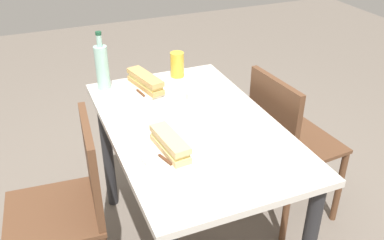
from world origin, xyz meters
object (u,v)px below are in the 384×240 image
Objects in this scene: baguette_sandwich_far at (145,81)px; knife_far at (137,90)px; knife_near at (159,155)px; chair_near at (286,141)px; olive_bowl at (194,95)px; beer_glass at (177,65)px; baguette_sandwich_near at (170,144)px; water_bottle at (102,66)px; chair_far at (72,203)px; plate_far at (146,88)px; plate_near at (170,152)px; dining_table at (192,148)px.

knife_far is at bearing 114.95° from baguette_sandwich_far.
chair_near is at bearing -71.81° from knife_near.
olive_bowl is (0.17, 0.45, 0.28)m from chair_near.
baguette_sandwich_far is 0.23m from beer_glass.
baguette_sandwich_near is 0.06m from knife_near.
beer_glass is (0.68, -0.29, 0.02)m from baguette_sandwich_near.
water_bottle is 2.21× the size of beer_glass.
baguette_sandwich_far reaches higher than knife_near.
plate_far is at bearing -48.79° from chair_far.
baguette_sandwich_near is at bearing 108.18° from chair_near.
chair_far is 0.48m from knife_near.
olive_bowl is at bearing -133.27° from plate_far.
water_bottle reaches higher than beer_glass.
chair_far is 3.66× the size of plate_near.
olive_bowl reaches higher than plate_far.
dining_table is 0.29m from olive_bowl.
beer_glass reaches higher than baguette_sandwich_far.
chair_near is (0.06, -1.11, 0.00)m from chair_far.
baguette_sandwich_near is at bearing 146.08° from olive_bowl.
plate_far is 1.34× the size of knife_far.
knife_near is at bearing 132.21° from dining_table.
beer_glass reaches higher than knife_near.
chair_far is 0.68m from plate_far.
chair_far reaches higher than baguette_sandwich_far.
chair_far is at bearing 109.22° from olive_bowl.
knife_far is (0.58, -0.08, 0.00)m from knife_near.
knife_far is at bearing -2.99° from baguette_sandwich_near.
plate_far is at bearing 46.73° from olive_bowl.
olive_bowl is (0.40, -0.27, 0.01)m from plate_near.
baguette_sandwich_near reaches higher than dining_table.
knife_near is at bearing 108.31° from baguette_sandwich_near.
water_bottle reaches higher than olive_bowl.
dining_table is at bearing -167.84° from plate_far.
olive_bowl reaches higher than knife_far.
olive_bowl is at bearing -126.56° from water_bottle.
plate_near is 0.04m from baguette_sandwich_near.
beer_glass is (0.09, -0.21, 0.02)m from baguette_sandwich_far.
chair_far reaches higher than plate_near.
baguette_sandwich_far is (0.60, -0.13, 0.03)m from knife_near.
baguette_sandwich_far is at bearing 12.16° from dining_table.
knife_far is 0.29m from olive_bowl.
dining_table is 0.30m from baguette_sandwich_near.
dining_table is 0.33m from knife_near.
knife_near is at bearing 167.74° from plate_far.
chair_far reaches higher than olive_bowl.
water_bottle is at bearing 28.65° from dining_table.
chair_far is 3.66× the size of plate_far.
baguette_sandwich_far is 0.06m from knife_far.
baguette_sandwich_near is 0.99× the size of plate_far.
chair_near is at bearing -84.17° from dining_table.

